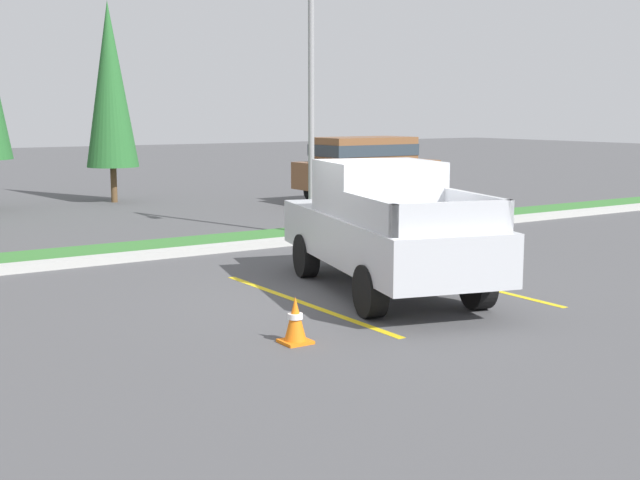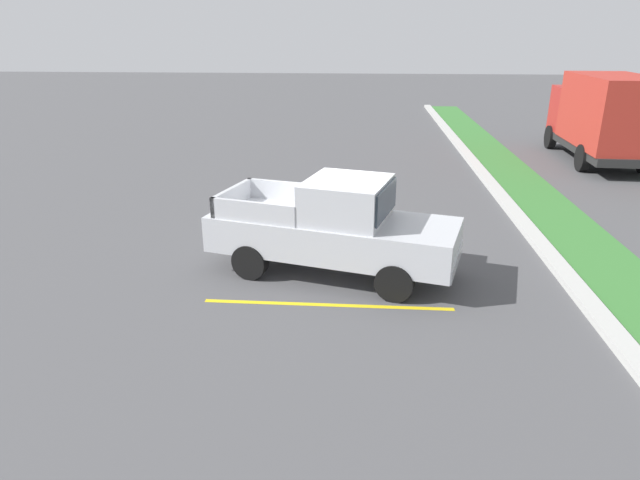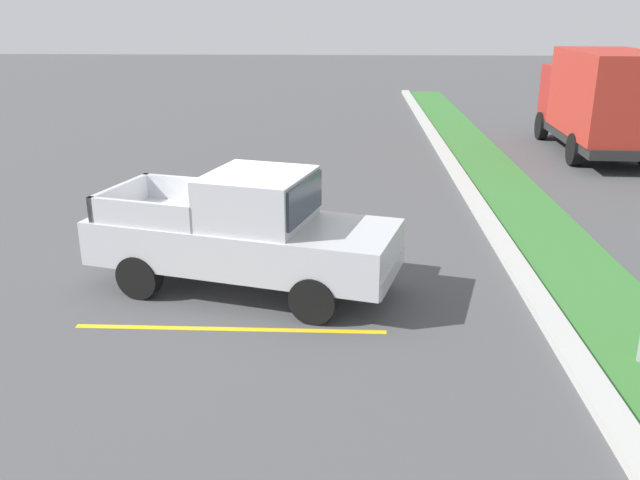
# 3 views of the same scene
# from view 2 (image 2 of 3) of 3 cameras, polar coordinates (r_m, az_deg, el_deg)

# --- Properties ---
(ground_plane) EXTENTS (120.00, 120.00, 0.00)m
(ground_plane) POSITION_cam_2_polar(r_m,az_deg,el_deg) (12.74, 1.30, -2.19)
(ground_plane) COLOR #4C4C4F
(parking_line_near) EXTENTS (0.12, 4.80, 0.01)m
(parking_line_near) POSITION_cam_2_polar(r_m,az_deg,el_deg) (13.59, 1.65, -0.67)
(parking_line_near) COLOR yellow
(parking_line_near) RESTS_ON ground
(parking_line_far) EXTENTS (0.12, 4.80, 0.01)m
(parking_line_far) POSITION_cam_2_polar(r_m,az_deg,el_deg) (10.76, 0.82, -6.66)
(parking_line_far) COLOR yellow
(parking_line_far) RESTS_ON ground
(curb_strip) EXTENTS (56.00, 0.40, 0.15)m
(curb_strip) POSITION_cam_2_polar(r_m,az_deg,el_deg) (13.43, 23.14, -2.35)
(curb_strip) COLOR #B2B2AD
(curb_strip) RESTS_ON ground
(grass_median) EXTENTS (56.00, 1.80, 0.06)m
(grass_median) POSITION_cam_2_polar(r_m,az_deg,el_deg) (13.84, 27.43, -2.58)
(grass_median) COLOR #387533
(grass_median) RESTS_ON ground
(pickup_truck_main) EXTENTS (3.20, 5.53, 2.10)m
(pickup_truck_main) POSITION_cam_2_polar(r_m,az_deg,el_deg) (11.76, 1.56, 1.27)
(pickup_truck_main) COLOR black
(pickup_truck_main) RESTS_ON ground
(cargo_truck_distant) EXTENTS (6.88, 2.69, 3.40)m
(cargo_truck_distant) POSITION_cam_2_polar(r_m,az_deg,el_deg) (24.82, 27.08, 11.28)
(cargo_truck_distant) COLOR black
(cargo_truck_distant) RESTS_ON ground
(traffic_cone) EXTENTS (0.36, 0.36, 0.60)m
(traffic_cone) POSITION_cam_2_polar(r_m,az_deg,el_deg) (14.86, -5.15, 2.32)
(traffic_cone) COLOR orange
(traffic_cone) RESTS_ON ground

